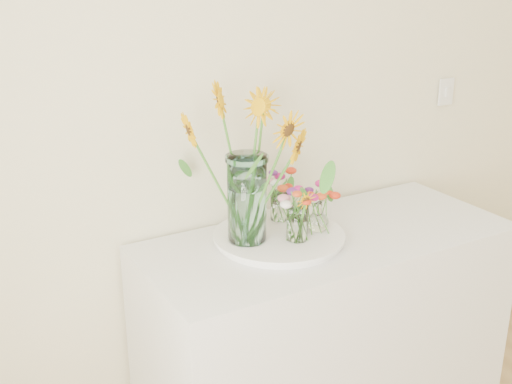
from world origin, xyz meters
TOP-DOWN VIEW (x-y plane):
  - counter at (-0.17, 1.93)m, footprint 1.40×0.60m
  - tray at (-0.36, 1.98)m, footprint 0.45×0.45m
  - mason_jar at (-0.48, 1.99)m, footprint 0.18×0.18m
  - sunflower_bouquet at (-0.48, 1.99)m, footprint 0.86×0.86m
  - small_vase_a at (-0.33, 1.91)m, footprint 0.09×0.09m
  - wildflower_posy_a at (-0.33, 1.91)m, footprint 0.19×0.19m
  - small_vase_b at (-0.21, 1.94)m, footprint 0.10×0.10m
  - wildflower_posy_b at (-0.21, 1.94)m, footprint 0.21×0.21m
  - small_vase_c at (-0.28, 2.09)m, footprint 0.07×0.07m
  - wildflower_posy_c at (-0.28, 2.09)m, footprint 0.19×0.19m

SIDE VIEW (x-z plane):
  - counter at x=-0.17m, z-range 0.00..0.90m
  - tray at x=-0.36m, z-range 0.90..0.92m
  - small_vase_b at x=-0.21m, z-range 0.93..1.04m
  - small_vase_c at x=-0.28m, z-range 0.93..1.04m
  - small_vase_a at x=-0.33m, z-range 0.93..1.06m
  - wildflower_posy_b at x=-0.21m, z-range 0.93..1.13m
  - wildflower_posy_c at x=-0.28m, z-range 0.93..1.13m
  - wildflower_posy_a at x=-0.33m, z-range 0.93..1.15m
  - mason_jar at x=-0.48m, z-range 0.93..1.24m
  - sunflower_bouquet at x=-0.48m, z-range 0.92..1.48m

